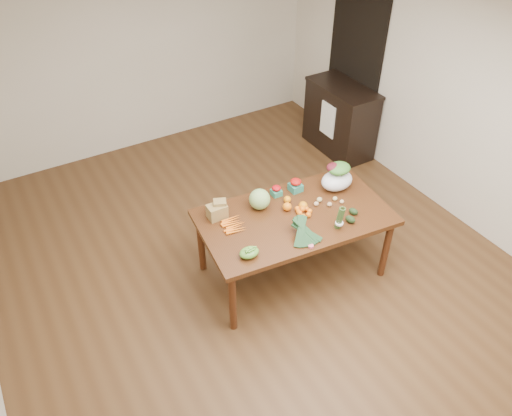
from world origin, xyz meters
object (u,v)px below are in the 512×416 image
cabbage (260,199)px  salad_bag (337,177)px  kale_bunch (306,233)px  paper_bag (217,210)px  cabinet (340,119)px  mandarin_cluster (302,210)px  dining_table (293,244)px  asparagus_bundle (340,218)px

cabbage → salad_bag: (0.83, -0.12, 0.03)m
salad_bag → kale_bunch: bearing=-145.9°
paper_bag → cabbage: cabbage is taller
cabinet → mandarin_cluster: (-1.81, -1.69, 0.32)m
dining_table → cabbage: bearing=136.2°
cabinet → asparagus_bundle: size_ratio=4.08×
mandarin_cluster → asparagus_bundle: size_ratio=0.72×
mandarin_cluster → kale_bunch: 0.38m
mandarin_cluster → asparagus_bundle: (0.17, -0.35, 0.08)m
cabinet → paper_bag: bearing=-152.3°
cabbage → asparagus_bundle: size_ratio=0.82×
dining_table → paper_bag: (-0.65, 0.35, 0.46)m
paper_bag → kale_bunch: paper_bag is taller
cabinet → paper_bag: 2.88m
cabbage → mandarin_cluster: (0.30, -0.28, -0.06)m
asparagus_bundle → dining_table: bearing=130.1°
cabinet → kale_bunch: cabinet is taller
cabinet → cabbage: 2.57m
paper_bag → salad_bag: bearing=-9.0°
cabbage → kale_bunch: cabbage is taller
paper_bag → asparagus_bundle: (0.89, -0.71, 0.04)m
mandarin_cluster → asparagus_bundle: bearing=-64.3°
dining_table → asparagus_bundle: size_ratio=7.21×
mandarin_cluster → salad_bag: bearing=17.1°
kale_bunch → salad_bag: salad_bag is taller
cabinet → dining_table: bearing=-138.4°
cabbage → cabinet: bearing=33.6°
kale_bunch → asparagus_bundle: asparagus_bundle is taller
cabbage → kale_bunch: size_ratio=0.51×
cabinet → kale_bunch: size_ratio=2.55×
cabinet → mandarin_cluster: bearing=-137.0°
dining_table → kale_bunch: 0.58m
cabbage → salad_bag: 0.84m
paper_bag → salad_bag: (1.25, -0.20, 0.05)m
cabbage → asparagus_bundle: bearing=-53.3°
cabbage → mandarin_cluster: cabbage is taller
kale_bunch → salad_bag: 0.87m
cabinet → salad_bag: (-1.28, -1.53, 0.41)m
mandarin_cluster → salad_bag: (0.53, 0.16, 0.09)m
asparagus_bundle → paper_bag: bearing=147.6°
dining_table → cabinet: size_ratio=1.77×
asparagus_bundle → mandarin_cluster: bearing=121.8°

